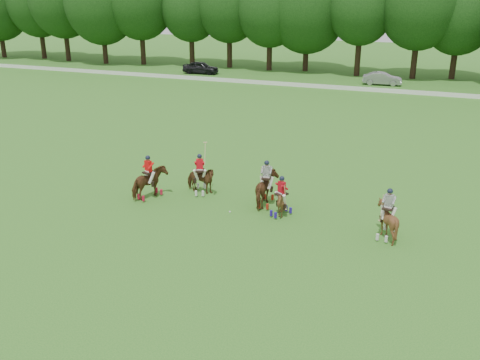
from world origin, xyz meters
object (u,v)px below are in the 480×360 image
(car_left, at_px, (201,68))
(polo_red_c, at_px, (281,202))
(polo_red_b, at_px, (200,180))
(polo_ball, at_px, (230,212))
(polo_red_a, at_px, (149,183))
(polo_stripe_b, at_px, (387,220))
(polo_stripe_a, at_px, (266,189))
(car_mid, at_px, (382,79))

(car_left, height_order, polo_red_c, polo_red_c)
(car_left, relative_size, polo_red_b, 1.62)
(polo_red_b, distance_m, polo_ball, 3.22)
(polo_red_a, distance_m, polo_ball, 4.82)
(car_left, height_order, polo_red_b, polo_red_b)
(polo_stripe_b, height_order, polo_ball, polo_stripe_b)
(polo_stripe_a, bearing_deg, polo_red_b, 175.13)
(polo_red_a, relative_size, polo_red_c, 1.14)
(polo_red_a, relative_size, polo_stripe_a, 0.98)
(car_left, height_order, polo_ball, car_left)
(car_mid, bearing_deg, polo_ball, 171.52)
(polo_red_c, distance_m, polo_ball, 2.67)
(polo_red_c, height_order, polo_ball, polo_red_c)
(car_left, relative_size, polo_stripe_a, 1.85)
(polo_red_c, xyz_separation_m, polo_stripe_b, (5.14, -0.60, 0.13))
(polo_red_b, xyz_separation_m, polo_stripe_a, (3.90, -0.33, 0.10))
(polo_red_a, height_order, polo_stripe_b, polo_red_a)
(polo_ball, bearing_deg, polo_red_a, 176.35)
(polo_red_b, xyz_separation_m, polo_stripe_b, (10.15, -1.94, 0.06))
(polo_red_c, bearing_deg, polo_red_a, -178.11)
(polo_red_b, bearing_deg, polo_stripe_a, -4.87)
(polo_stripe_a, relative_size, polo_ball, 27.22)
(polo_red_c, xyz_separation_m, polo_stripe_a, (-1.11, 1.01, 0.17))
(car_left, distance_m, polo_ball, 44.02)
(polo_red_c, relative_size, polo_stripe_b, 0.88)
(polo_red_a, relative_size, polo_stripe_b, 1.01)
(car_left, xyz_separation_m, polo_stripe_b, (27.32, -39.44, 0.09))
(polo_red_c, relative_size, polo_ball, 23.25)
(polo_stripe_a, bearing_deg, polo_stripe_b, -14.45)
(polo_stripe_b, bearing_deg, car_left, 124.70)
(car_left, xyz_separation_m, car_mid, (22.52, 0.00, -0.06))
(polo_red_a, distance_m, polo_stripe_b, 12.41)
(car_left, bearing_deg, polo_ball, -156.40)
(car_left, bearing_deg, polo_red_c, -153.21)
(car_left, height_order, car_mid, car_left)
(polo_red_c, distance_m, polo_stripe_b, 5.18)
(polo_red_b, bearing_deg, polo_red_c, -15.00)
(polo_stripe_a, bearing_deg, polo_red_a, -168.53)
(polo_red_a, bearing_deg, polo_red_b, 35.10)
(car_mid, xyz_separation_m, polo_stripe_b, (4.79, -39.44, 0.15))
(polo_red_a, xyz_separation_m, polo_stripe_b, (12.40, -0.36, -0.02))
(polo_stripe_b, bearing_deg, polo_ball, 179.56)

